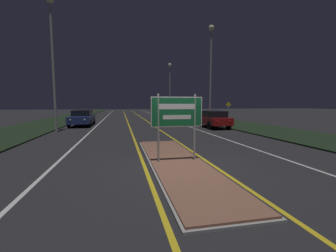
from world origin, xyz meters
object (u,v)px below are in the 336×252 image
streetlight_right_near (211,62)px  streetlight_right_far (170,79)px  highway_sign (177,115)px  car_receding_1 (187,115)px  car_approaching_0 (82,118)px  streetlight_left_near (52,44)px  car_receding_0 (213,119)px  warning_sign (228,110)px

streetlight_right_near → streetlight_right_far: streetlight_right_near is taller
highway_sign → streetlight_right_far: 32.66m
car_receding_1 → car_approaching_0: 11.97m
streetlight_left_near → streetlight_right_near: bearing=9.7°
streetlight_left_near → car_approaching_0: size_ratio=2.03×
highway_sign → streetlight_left_near: streetlight_left_near is taller
streetlight_right_near → car_approaching_0: (-11.96, 2.47, -5.24)m
streetlight_right_near → car_receding_1: bearing=94.9°
car_receding_0 → car_receding_1: size_ratio=0.95×
highway_sign → car_approaching_0: 16.09m
streetlight_right_near → streetlight_right_far: size_ratio=1.02×
highway_sign → warning_sign: bearing=57.3°
streetlight_right_far → streetlight_left_near: bearing=-122.1°
highway_sign → streetlight_right_near: size_ratio=0.25×
streetlight_left_near → streetlight_right_near: size_ratio=1.04×
car_receding_0 → warning_sign: 4.69m
car_receding_0 → car_receding_1: car_receding_0 is taller
streetlight_left_near → car_receding_0: size_ratio=2.13×
warning_sign → highway_sign: bearing=-122.7°
car_receding_1 → streetlight_left_near: bearing=-146.8°
streetlight_right_near → car_receding_0: (-0.38, -1.66, -5.25)m
highway_sign → warning_sign: (9.22, 14.35, -0.30)m
streetlight_left_near → streetlight_right_near: 13.26m
car_receding_1 → warning_sign: bearing=-52.0°
warning_sign → car_receding_1: bearing=128.0°
streetlight_right_near → highway_sign: bearing=-117.0°
highway_sign → warning_sign: size_ratio=1.05×
streetlight_right_near → car_receding_0: size_ratio=2.04×
streetlight_right_near → warning_sign: bearing=31.8°
streetlight_left_near → car_approaching_0: streetlight_left_near is taller
streetlight_right_near → streetlight_left_near: bearing=-170.3°
highway_sign → streetlight_right_near: (6.42, 12.61, 4.30)m
streetlight_right_far → warning_sign: bearing=-81.6°
car_receding_0 → warning_sign: (3.17, 3.39, 0.65)m
streetlight_right_far → car_receding_0: size_ratio=2.01×
streetlight_left_near → streetlight_right_far: 25.08m
streetlight_right_near → car_receding_0: streetlight_right_near is taller
highway_sign → streetlight_left_near: (-6.64, 10.37, 4.68)m
highway_sign → car_receding_1: bearing=72.4°
car_approaching_0 → highway_sign: bearing=-69.9°
streetlight_left_near → car_receding_1: size_ratio=2.02×
highway_sign → car_receding_1: highway_sign is taller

